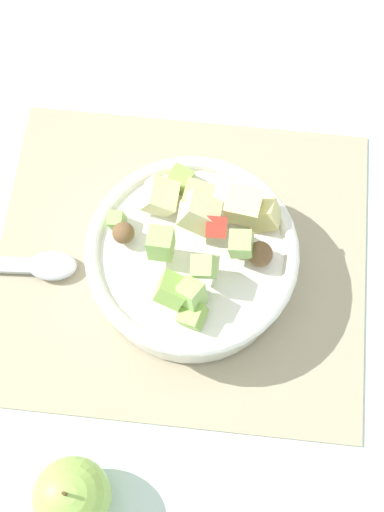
{
  "coord_description": "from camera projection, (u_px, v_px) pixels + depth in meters",
  "views": [
    {
      "loc": [
        -0.04,
        0.3,
        0.77
      ],
      "look_at": [
        -0.01,
        0.01,
        0.06
      ],
      "focal_mm": 50.45,
      "sensor_mm": 36.0,
      "label": 1
    }
  ],
  "objects": [
    {
      "name": "whole_apple",
      "position": [
        72.0,
        497.0,
        0.7
      ],
      "size": [
        0.08,
        0.08,
        0.09
      ],
      "color": "#9EC656",
      "rests_on": "ground_plane"
    },
    {
      "name": "serving_spoon",
      "position": [
        18.0,
        265.0,
        0.82
      ],
      "size": [
        0.2,
        0.04,
        0.01
      ],
      "color": "#B7B7BC",
      "rests_on": "placemat"
    },
    {
      "name": "ground_plane",
      "position": [
        181.0,
        262.0,
        0.83
      ],
      "size": [
        2.4,
        2.4,
        0.0
      ],
      "primitive_type": "plane",
      "color": "silver"
    },
    {
      "name": "placemat",
      "position": [
        181.0,
        261.0,
        0.83
      ],
      "size": [
        0.42,
        0.37,
        0.01
      ],
      "primitive_type": "cube",
      "color": "tan",
      "rests_on": "ground_plane"
    },
    {
      "name": "salad_bowl",
      "position": [
        193.0,
        258.0,
        0.78
      ],
      "size": [
        0.23,
        0.23,
        0.12
      ],
      "color": "white",
      "rests_on": "placemat"
    }
  ]
}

